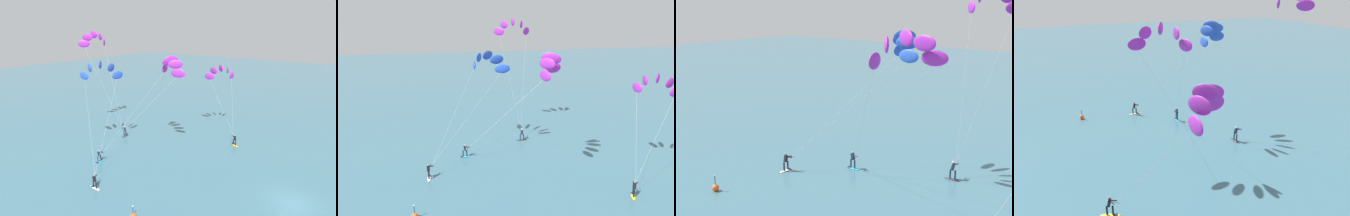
% 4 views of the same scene
% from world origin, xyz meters
% --- Properties ---
extents(kitesurfer_nearshore, '(10.18, 10.32, 12.49)m').
position_xyz_m(kitesurfer_nearshore, '(-2.84, 24.45, 10.81)').
color(kitesurfer_nearshore, white).
rests_on(kitesurfer_nearshore, ground).
extents(kitesurfer_mid_water, '(11.38, 8.03, 13.17)m').
position_xyz_m(kitesurfer_mid_water, '(2.33, 17.16, 11.46)').
color(kitesurfer_mid_water, '#23ADD1').
rests_on(kitesurfer_mid_water, ground).
extents(kitesurfer_far_out, '(7.50, 8.07, 10.89)m').
position_xyz_m(kitesurfer_far_out, '(13.91, 15.23, 9.31)').
color(kitesurfer_far_out, yellow).
rests_on(kitesurfer_far_out, ground).
extents(kitesurfer_downwind, '(5.42, 6.93, 16.10)m').
position_xyz_m(kitesurfer_downwind, '(2.06, 31.19, 14.29)').
color(kitesurfer_downwind, '#333338').
rests_on(kitesurfer_downwind, ground).
extents(marker_buoy, '(0.56, 0.56, 1.38)m').
position_xyz_m(marker_buoy, '(-11.11, 11.04, 0.30)').
color(marker_buoy, '#EA5119').
rests_on(marker_buoy, ground).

